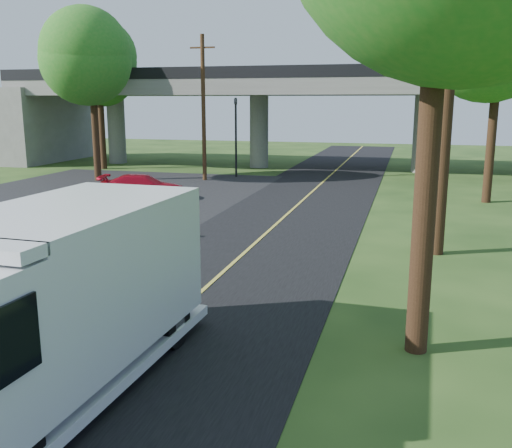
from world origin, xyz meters
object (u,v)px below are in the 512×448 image
at_px(utility_pole, 203,107).
at_px(tree_left_far, 100,66).
at_px(tree_right_far, 506,29).
at_px(pedestrian, 119,216).
at_px(traffic_signal, 236,129).
at_px(tree_left_lot, 92,52).
at_px(step_van, 44,300).
at_px(red_sedan, 144,187).

xyz_separation_m(utility_pole, tree_left_far, (-9.29, 3.84, 2.86)).
bearing_deg(tree_right_far, pedestrian, -139.92).
distance_m(tree_right_far, tree_left_far, 27.22).
distance_m(traffic_signal, tree_left_lot, 10.01).
height_order(tree_right_far, tree_left_far, tree_right_far).
xyz_separation_m(utility_pole, step_van, (6.88, -26.52, -2.86)).
xyz_separation_m(traffic_signal, tree_left_lot, (-7.79, -4.16, 4.70)).
xyz_separation_m(tree_left_far, red_sedan, (8.78, -11.54, -6.81)).
relative_size(tree_left_lot, pedestrian, 5.85).
bearing_deg(utility_pole, traffic_signal, 53.13).
bearing_deg(tree_left_far, tree_right_far, -17.10).
relative_size(tree_left_far, pedestrian, 5.51).
relative_size(tree_left_lot, tree_left_far, 1.06).
height_order(traffic_signal, red_sedan, traffic_signal).
bearing_deg(pedestrian, tree_left_far, -36.31).
height_order(tree_left_lot, pedestrian, tree_left_lot).
bearing_deg(tree_left_far, red_sedan, -52.74).
bearing_deg(traffic_signal, tree_right_far, -22.07).
xyz_separation_m(tree_left_lot, tree_left_far, (-3.00, 6.00, -0.45)).
height_order(tree_left_lot, red_sedan, tree_left_lot).
distance_m(traffic_signal, tree_right_far, 17.18).
xyz_separation_m(tree_right_far, tree_left_far, (-26.00, 8.00, -0.85)).
xyz_separation_m(tree_left_far, pedestrian, (11.89, -19.87, -6.55)).
relative_size(step_van, pedestrian, 4.30).
distance_m(utility_pole, step_van, 27.55).
height_order(tree_left_lot, step_van, tree_left_lot).
height_order(tree_left_lot, tree_left_far, tree_left_lot).
relative_size(tree_right_far, tree_left_lot, 1.05).
relative_size(step_van, red_sedan, 1.75).
height_order(traffic_signal, tree_left_far, tree_left_far).
height_order(tree_right_far, pedestrian, tree_right_far).
distance_m(tree_right_far, red_sedan, 19.18).
distance_m(utility_pole, pedestrian, 16.66).
xyz_separation_m(traffic_signal, tree_right_far, (15.21, -6.16, 5.10)).
xyz_separation_m(tree_right_far, red_sedan, (-17.22, -3.54, -7.66)).
relative_size(tree_right_far, step_van, 1.42).
bearing_deg(pedestrian, tree_right_far, -117.12).
relative_size(traffic_signal, utility_pole, 0.58).
relative_size(utility_pole, tree_left_lot, 0.86).
bearing_deg(red_sedan, tree_right_far, -92.01).
height_order(red_sedan, pedestrian, pedestrian).
relative_size(tree_left_lot, red_sedan, 2.37).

